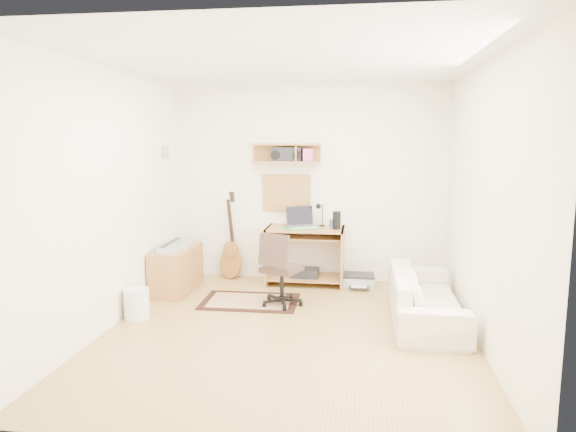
# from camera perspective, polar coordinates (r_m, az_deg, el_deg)

# --- Properties ---
(floor) EXTENTS (3.60, 4.00, 0.01)m
(floor) POSITION_cam_1_polar(r_m,az_deg,el_deg) (5.30, 0.02, -12.57)
(floor) COLOR #B28D4A
(floor) RESTS_ON ground
(ceiling) EXTENTS (3.60, 4.00, 0.01)m
(ceiling) POSITION_cam_1_polar(r_m,az_deg,el_deg) (4.99, 0.02, 16.63)
(ceiling) COLOR white
(ceiling) RESTS_ON ground
(back_wall) EXTENTS (3.60, 0.01, 2.60)m
(back_wall) POSITION_cam_1_polar(r_m,az_deg,el_deg) (6.96, 2.33, 3.59)
(back_wall) COLOR white
(back_wall) RESTS_ON ground
(left_wall) EXTENTS (0.01, 4.00, 2.60)m
(left_wall) POSITION_cam_1_polar(r_m,az_deg,el_deg) (5.52, -18.87, 1.81)
(left_wall) COLOR white
(left_wall) RESTS_ON ground
(right_wall) EXTENTS (0.01, 4.00, 2.60)m
(right_wall) POSITION_cam_1_polar(r_m,az_deg,el_deg) (5.05, 20.74, 1.12)
(right_wall) COLOR white
(right_wall) RESTS_ON ground
(wall_shelf) EXTENTS (0.90, 0.25, 0.26)m
(wall_shelf) POSITION_cam_1_polar(r_m,az_deg,el_deg) (6.84, -0.28, 6.87)
(wall_shelf) COLOR #B3773F
(wall_shelf) RESTS_ON back_wall
(cork_board) EXTENTS (0.64, 0.03, 0.49)m
(cork_board) POSITION_cam_1_polar(r_m,az_deg,el_deg) (6.98, -0.15, 2.54)
(cork_board) COLOR tan
(cork_board) RESTS_ON back_wall
(wall_photo) EXTENTS (0.02, 0.20, 0.15)m
(wall_photo) POSITION_cam_1_polar(r_m,az_deg,el_deg) (6.86, -13.24, 6.81)
(wall_photo) COLOR #4C8CBF
(wall_photo) RESTS_ON left_wall
(desk) EXTENTS (1.00, 0.55, 0.75)m
(desk) POSITION_cam_1_polar(r_m,az_deg,el_deg) (6.83, 1.89, -4.37)
(desk) COLOR #B3773F
(desk) RESTS_ON floor
(laptop) EXTENTS (0.47, 0.47, 0.27)m
(laptop) POSITION_cam_1_polar(r_m,az_deg,el_deg) (6.72, 1.57, -0.16)
(laptop) COLOR silver
(laptop) RESTS_ON desk
(speaker) EXTENTS (0.10, 0.10, 0.23)m
(speaker) POSITION_cam_1_polar(r_m,az_deg,el_deg) (6.65, 5.34, -0.46)
(speaker) COLOR black
(speaker) RESTS_ON desk
(desk_lamp) EXTENTS (0.10, 0.10, 0.30)m
(desk_lamp) POSITION_cam_1_polar(r_m,az_deg,el_deg) (6.85, 3.78, 0.13)
(desk_lamp) COLOR black
(desk_lamp) RESTS_ON desk
(pencil_cup) EXTENTS (0.07, 0.07, 0.10)m
(pencil_cup) POSITION_cam_1_polar(r_m,az_deg,el_deg) (6.82, 4.81, -0.78)
(pencil_cup) COLOR #3652A4
(pencil_cup) RESTS_ON desk
(boombox) EXTENTS (0.38, 0.17, 0.19)m
(boombox) POSITION_cam_1_polar(r_m,az_deg,el_deg) (6.83, -0.09, 6.70)
(boombox) COLOR black
(boombox) RESTS_ON wall_shelf
(rug) EXTENTS (1.12, 0.76, 0.01)m
(rug) POSITION_cam_1_polar(r_m,az_deg,el_deg) (6.20, -4.17, -9.25)
(rug) COLOR beige
(rug) RESTS_ON floor
(task_chair) EXTENTS (0.57, 0.57, 0.87)m
(task_chair) POSITION_cam_1_polar(r_m,az_deg,el_deg) (5.96, -0.68, -5.73)
(task_chair) COLOR #3A2922
(task_chair) RESTS_ON floor
(cabinet) EXTENTS (0.40, 0.90, 0.55)m
(cabinet) POSITION_cam_1_polar(r_m,az_deg,el_deg) (6.70, -12.09, -5.70)
(cabinet) COLOR #B3773F
(cabinet) RESTS_ON floor
(music_keyboard) EXTENTS (0.22, 0.71, 0.06)m
(music_keyboard) POSITION_cam_1_polar(r_m,az_deg,el_deg) (6.63, -12.17, -3.14)
(music_keyboard) COLOR #B2B5BA
(music_keyboard) RESTS_ON cabinet
(guitar) EXTENTS (0.36, 0.28, 1.18)m
(guitar) POSITION_cam_1_polar(r_m,az_deg,el_deg) (7.09, -6.31, -2.13)
(guitar) COLOR #A86C33
(guitar) RESTS_ON floor
(waste_basket) EXTENTS (0.30, 0.30, 0.32)m
(waste_basket) POSITION_cam_1_polar(r_m,az_deg,el_deg) (5.84, -16.20, -9.17)
(waste_basket) COLOR white
(waste_basket) RESTS_ON floor
(printer) EXTENTS (0.41, 0.32, 0.15)m
(printer) POSITION_cam_1_polar(r_m,az_deg,el_deg) (6.84, 7.75, -6.94)
(printer) COLOR #A5A8AA
(printer) RESTS_ON floor
(sofa) EXTENTS (0.52, 1.76, 0.69)m
(sofa) POSITION_cam_1_polar(r_m,az_deg,el_deg) (5.70, 14.81, -7.60)
(sofa) COLOR beige
(sofa) RESTS_ON floor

